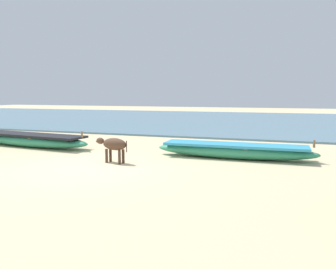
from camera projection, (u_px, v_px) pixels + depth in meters
ground at (85, 168)px, 8.48m from camera, size 80.00×80.00×0.00m
sea_water at (215, 120)px, 23.86m from camera, size 60.00×20.00×0.08m
fishing_boat_0 at (30, 140)px, 11.95m from camera, size 5.07×1.43×0.65m
fishing_boat_3 at (234, 150)px, 9.75m from camera, size 4.60×0.91×0.62m
calf_near_dark at (114, 145)px, 9.08m from camera, size 1.03×0.43×0.67m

